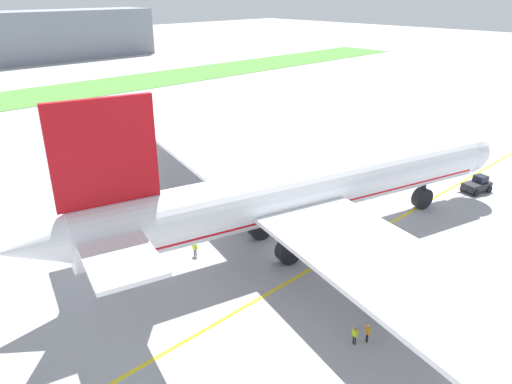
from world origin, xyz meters
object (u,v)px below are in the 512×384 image
airliner_foreground (298,192)px  service_truck_baggage_loader (61,127)px  ground_crew_wingwalker_port (368,331)px  ground_crew_wingwalker_starboard (195,248)px  pushback_tug (477,185)px  ground_crew_marshaller_front (355,334)px

airliner_foreground → service_truck_baggage_loader: 58.87m
airliner_foreground → ground_crew_wingwalker_port: bearing=-118.6°
ground_crew_wingwalker_port → ground_crew_wingwalker_starboard: bearing=95.0°
ground_crew_wingwalker_port → service_truck_baggage_loader: bearing=84.5°
service_truck_baggage_loader → ground_crew_wingwalker_port: bearing=-95.5°
pushback_tug → ground_crew_wingwalker_starboard: 40.49m
airliner_foreground → ground_crew_wingwalker_starboard: (-9.69, 5.53, -5.16)m
ground_crew_wingwalker_port → ground_crew_marshaller_front: (-0.95, 0.52, -0.05)m
pushback_tug → ground_crew_marshaller_front: 38.11m
ground_crew_wingwalker_port → ground_crew_marshaller_front: bearing=151.2°
pushback_tug → service_truck_baggage_loader: bearing=114.1°
pushback_tug → service_truck_baggage_loader: service_truck_baggage_loader is taller
ground_crew_wingwalker_starboard → service_truck_baggage_loader: bearing=80.6°
service_truck_baggage_loader → pushback_tug: bearing=-65.9°
ground_crew_wingwalker_starboard → pushback_tug: bearing=-18.7°
ground_crew_marshaller_front → ground_crew_wingwalker_starboard: size_ratio=1.00×
airliner_foreground → ground_crew_wingwalker_starboard: bearing=150.3°
airliner_foreground → ground_crew_wingwalker_starboard: airliner_foreground is taller
ground_crew_wingwalker_starboard → service_truck_baggage_loader: service_truck_baggage_loader is taller
pushback_tug → ground_crew_wingwalker_port: 37.27m
pushback_tug → ground_crew_wingwalker_port: bearing=-169.1°
ground_crew_wingwalker_port → ground_crew_wingwalker_starboard: ground_crew_wingwalker_port is taller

